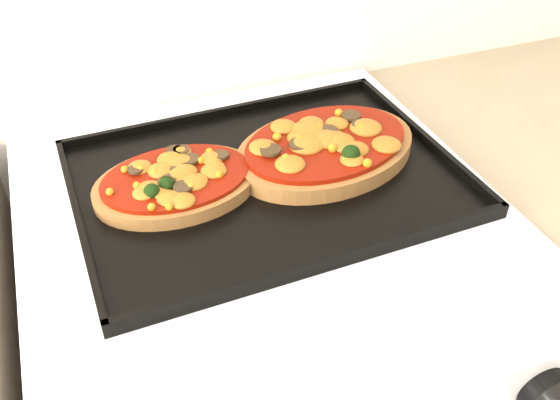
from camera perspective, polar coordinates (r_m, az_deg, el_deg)
name	(u,v)px	position (r m, az deg, el deg)	size (l,w,h in m)	color
knob_right	(546,393)	(0.71, 23.11, -15.95)	(0.06, 0.06, 0.02)	black
baking_tray	(266,177)	(0.81, -1.25, 2.13)	(0.49, 0.36, 0.02)	black
pizza_left	(176,181)	(0.79, -9.49, 1.74)	(0.21, 0.15, 0.03)	#986634
pizza_right	(326,146)	(0.84, 4.20, 4.91)	(0.26, 0.18, 0.04)	#986634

